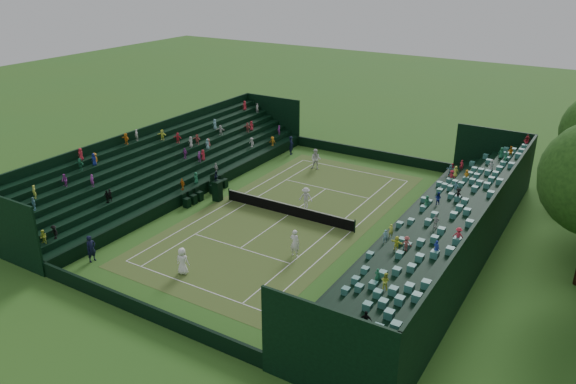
% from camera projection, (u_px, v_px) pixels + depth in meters
% --- Properties ---
extents(ground, '(160.00, 160.00, 0.00)m').
position_uv_depth(ground, '(288.00, 215.00, 44.35)').
color(ground, '#386720').
rests_on(ground, ground).
extents(court_surface, '(12.97, 26.77, 0.01)m').
position_uv_depth(court_surface, '(288.00, 215.00, 44.35)').
color(court_surface, '#326923').
rests_on(court_surface, ground).
extents(perimeter_wall_north, '(17.17, 0.20, 1.00)m').
position_uv_depth(perimeter_wall_north, '(370.00, 154.00, 56.65)').
color(perimeter_wall_north, black).
rests_on(perimeter_wall_north, ground).
extents(perimeter_wall_south, '(17.17, 0.20, 1.00)m').
position_uv_depth(perimeter_wall_south, '(141.00, 309.00, 31.67)').
color(perimeter_wall_south, black).
rests_on(perimeter_wall_south, ground).
extents(perimeter_wall_east, '(0.20, 31.77, 1.00)m').
position_uv_depth(perimeter_wall_east, '(389.00, 235.00, 40.07)').
color(perimeter_wall_east, black).
rests_on(perimeter_wall_east, ground).
extents(perimeter_wall_west, '(0.20, 31.77, 1.00)m').
position_uv_depth(perimeter_wall_west, '(204.00, 188.00, 48.24)').
color(perimeter_wall_west, black).
rests_on(perimeter_wall_west, ground).
extents(north_grandstand, '(6.60, 32.00, 4.90)m').
position_uv_depth(north_grandstand, '(449.00, 236.00, 37.65)').
color(north_grandstand, black).
rests_on(north_grandstand, ground).
extents(south_grandstand, '(6.60, 32.00, 4.90)m').
position_uv_depth(south_grandstand, '(167.00, 168.00, 49.85)').
color(south_grandstand, black).
rests_on(south_grandstand, ground).
extents(tennis_net, '(11.67, 0.10, 1.06)m').
position_uv_depth(tennis_net, '(288.00, 209.00, 44.15)').
color(tennis_net, black).
rests_on(tennis_net, ground).
extents(scoreboard_tower, '(2.00, 1.00, 3.70)m').
position_uv_depth(scoreboard_tower, '(567.00, 159.00, 47.17)').
color(scoreboard_tower, black).
rests_on(scoreboard_tower, ground).
extents(umpire_chair, '(0.83, 0.83, 2.62)m').
position_uv_depth(umpire_chair, '(217.00, 188.00, 46.63)').
color(umpire_chair, black).
rests_on(umpire_chair, ground).
extents(courtside_chairs, '(0.52, 5.49, 1.13)m').
position_uv_depth(courtside_chairs, '(206.00, 192.00, 47.61)').
color(courtside_chairs, black).
rests_on(courtside_chairs, ground).
extents(player_near_west, '(1.00, 0.76, 1.84)m').
position_uv_depth(player_near_west, '(182.00, 261.00, 35.84)').
color(player_near_west, white).
rests_on(player_near_west, ground).
extents(player_near_east, '(0.74, 0.49, 1.99)m').
position_uv_depth(player_near_east, '(295.00, 243.00, 37.94)').
color(player_near_east, white).
rests_on(player_near_east, ground).
extents(player_far_west, '(1.13, 0.98, 2.02)m').
position_uv_depth(player_far_west, '(316.00, 159.00, 53.60)').
color(player_far_west, white).
rests_on(player_far_west, ground).
extents(player_far_east, '(1.25, 0.90, 1.75)m').
position_uv_depth(player_far_east, '(306.00, 198.00, 45.40)').
color(player_far_east, white).
rests_on(player_far_east, ground).
extents(line_judge_north, '(0.68, 0.82, 1.93)m').
position_uv_depth(line_judge_north, '(291.00, 145.00, 57.71)').
color(line_judge_north, black).
rests_on(line_judge_north, ground).
extents(line_judge_south, '(0.50, 0.72, 1.87)m').
position_uv_depth(line_judge_south, '(91.00, 249.00, 37.33)').
color(line_judge_south, black).
rests_on(line_judge_south, ground).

